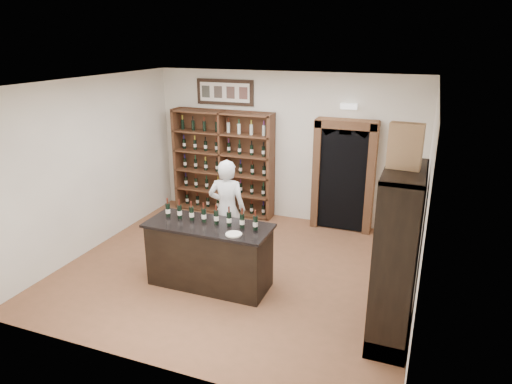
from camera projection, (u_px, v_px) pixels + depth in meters
The scene contains 22 objects.
floor at pixel (238, 269), 7.51m from camera, with size 5.50×5.50×0.00m, color brown.
ceiling at pixel (235, 83), 6.54m from camera, with size 5.50×5.50×0.00m, color white.
wall_back at pixel (285, 147), 9.23m from camera, with size 5.50×0.04×3.00m, color white.
wall_left at pixel (92, 165), 7.95m from camera, with size 0.04×5.00×3.00m, color white.
wall_right at pixel (425, 204), 6.09m from camera, with size 0.04×5.00×3.00m, color white.
wine_shelf at pixel (224, 162), 9.65m from camera, with size 2.20×0.38×2.20m.
framed_picture at pixel (225, 92), 9.31m from camera, with size 1.25×0.04×0.52m, color black.
arched_doorway at pixel (344, 173), 8.78m from camera, with size 1.17×0.35×2.17m.
emergency_light at pixel (349, 106), 8.45m from camera, with size 0.30×0.10×0.10m, color white.
tasting_counter at pixel (209, 255), 6.89m from camera, with size 1.88×0.78×1.00m.
counter_bottle_0 at pixel (168, 210), 6.99m from camera, with size 0.07×0.07×0.30m.
counter_bottle_1 at pixel (180, 212), 6.92m from camera, with size 0.07×0.07×0.30m.
counter_bottle_2 at pixel (192, 213), 6.85m from camera, with size 0.07×0.07×0.30m.
counter_bottle_3 at pixel (204, 215), 6.78m from camera, with size 0.07×0.07×0.30m.
counter_bottle_4 at pixel (216, 217), 6.71m from camera, with size 0.07×0.07×0.30m.
counter_bottle_5 at pixel (229, 219), 6.64m from camera, with size 0.07×0.07×0.30m.
counter_bottle_6 at pixel (242, 221), 6.57m from camera, with size 0.07×0.07×0.30m.
counter_bottle_7 at pixel (255, 223), 6.50m from camera, with size 0.07×0.07×0.30m.
side_cabinet at pixel (397, 282), 5.62m from camera, with size 0.48×1.20×2.20m.
shopkeeper at pixel (227, 210), 7.65m from camera, with size 0.63×0.42×1.74m, color white.
plate at pixel (234, 234), 6.36m from camera, with size 0.23×0.23×0.02m, color white.
wine_crate at pixel (405, 146), 5.10m from camera, with size 0.37×0.15×0.52m, color tan.
Camera 1 is at (2.67, -6.15, 3.63)m, focal length 32.00 mm.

